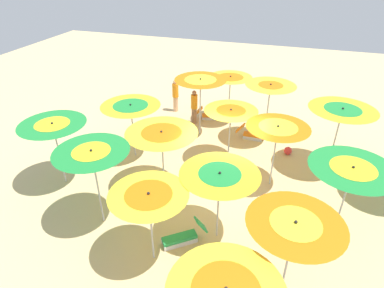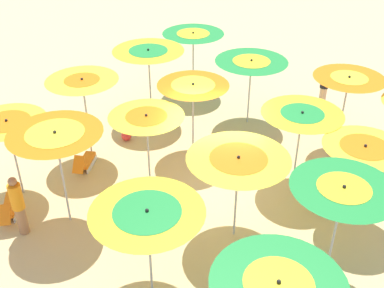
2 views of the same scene
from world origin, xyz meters
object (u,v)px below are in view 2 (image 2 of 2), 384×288
object	(u,v)px
beach_umbrella_6	(147,122)
lounger_1	(85,162)
beachgoer_0	(324,85)
beachgoer_1	(18,205)
beach_umbrella_0	(193,38)
beach_umbrella_14	(342,195)
beach_umbrella_9	(302,119)
beach_umbrella_2	(83,86)
beach_umbrella_11	(148,220)
beach_umbrella_3	(8,127)
lounger_0	(9,207)
beach_umbrella_4	(251,66)
beach_umbrella_13	(364,155)
beach_ball	(126,136)
beach_umbrella_1	(148,55)
lounger_2	(316,196)
beach_umbrella_10	(238,165)
beach_umbrella_7	(56,141)
beach_umbrella_8	(348,83)
beach_umbrella_5	(193,90)

from	to	relation	value
beach_umbrella_6	lounger_1	size ratio (longest dim) A/B	1.88
beachgoer_0	beachgoer_1	size ratio (longest dim) A/B	0.99
beach_umbrella_0	beach_umbrella_14	size ratio (longest dim) A/B	0.91
beach_umbrella_9	beach_umbrella_2	bearing A→B (deg)	173.95
beach_umbrella_11	beachgoer_0	distance (m)	9.83
beach_umbrella_3	lounger_0	bearing A→B (deg)	-87.81
beach_umbrella_4	beach_umbrella_11	distance (m)	7.56
beach_umbrella_13	beach_umbrella_6	bearing A→B (deg)	170.32
lounger_1	beach_ball	xyz separation A→B (m)	(0.82, 1.61, -0.05)
beach_umbrella_6	beach_umbrella_11	size ratio (longest dim) A/B	1.00
lounger_1	beach_umbrella_6	bearing A→B (deg)	-104.01
beach_umbrella_13	beachgoer_1	size ratio (longest dim) A/B	1.38
beach_umbrella_2	lounger_1	bearing A→B (deg)	-91.74
beach_umbrella_1	lounger_2	distance (m)	6.72
beach_umbrella_10	lounger_0	bearing A→B (deg)	178.74
beach_umbrella_14	beach_umbrella_6	bearing A→B (deg)	146.41
beachgoer_0	lounger_0	bearing A→B (deg)	75.31
beach_umbrella_0	beachgoer_0	bearing A→B (deg)	-9.32
beach_umbrella_4	beach_umbrella_6	distance (m)	4.55
lounger_1	beach_umbrella_9	bearing A→B (deg)	-88.61
beachgoer_1	beach_ball	world-z (taller)	beachgoer_1
beach_umbrella_14	beachgoer_0	xyz separation A→B (m)	(0.85, 7.99, -1.44)
beach_umbrella_7	beach_ball	xyz separation A→B (m)	(0.54, 3.80, -2.14)
beach_umbrella_0	beach_umbrella_10	size ratio (longest dim) A/B	1.01
beach_umbrella_8	lounger_2	world-z (taller)	beach_umbrella_8
beach_umbrella_10	beach_umbrella_14	size ratio (longest dim) A/B	0.90
beach_umbrella_4	beach_umbrella_13	world-z (taller)	beach_umbrella_4
beach_umbrella_5	beach_umbrella_8	size ratio (longest dim) A/B	0.95
lounger_2	beach_umbrella_2	bearing A→B (deg)	-140.55
beach_umbrella_1	beach_umbrella_4	size ratio (longest dim) A/B	1.08
beachgoer_1	beach_ball	distance (m)	4.65
beach_umbrella_10	lounger_0	xyz separation A→B (m)	(-5.60, 0.12, -1.79)
beach_umbrella_14	lounger_0	size ratio (longest dim) A/B	1.82
lounger_0	beach_umbrella_10	bearing A→B (deg)	-108.25
beach_umbrella_9	lounger_2	bearing A→B (deg)	-57.85
beach_umbrella_8	beachgoer_0	bearing A→B (deg)	92.65
lounger_2	beachgoer_1	distance (m)	7.30
beach_umbrella_6	beach_umbrella_13	size ratio (longest dim) A/B	0.99
beachgoer_1	lounger_0	bearing A→B (deg)	-160.23
beach_umbrella_0	beach_umbrella_13	world-z (taller)	beach_umbrella_0
beach_umbrella_0	beach_umbrella_7	xyz separation A→B (m)	(-2.23, -7.52, 0.23)
beach_umbrella_11	beach_umbrella_13	distance (m)	5.18
beachgoer_0	beach_umbrella_10	bearing A→B (deg)	104.35
beach_umbrella_13	beach_ball	distance (m)	7.22
beach_umbrella_0	beach_umbrella_11	xyz separation A→B (m)	(0.18, -9.46, -0.14)
lounger_2	beach_umbrella_14	bearing A→B (deg)	-39.36
beach_umbrella_5	beach_umbrella_14	size ratio (longest dim) A/B	0.91
beach_umbrella_5	beach_umbrella_8	bearing A→B (deg)	9.17
beach_umbrella_14	beachgoer_0	world-z (taller)	beach_umbrella_14
beach_umbrella_13	beach_umbrella_14	bearing A→B (deg)	-112.45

